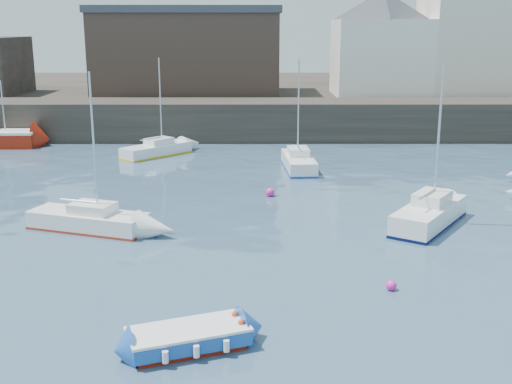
{
  "coord_description": "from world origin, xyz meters",
  "views": [
    {
      "loc": [
        -0.06,
        -15.98,
        8.78
      ],
      "look_at": [
        0.0,
        12.0,
        1.5
      ],
      "focal_mm": 45.0,
      "sensor_mm": 36.0,
      "label": 1
    }
  ],
  "objects_px": {
    "sailboat_f": "(299,162)",
    "sailboat_h": "(157,149)",
    "buoy_mid": "(391,290)",
    "buoy_far": "(270,196)",
    "sailboat_c": "(429,214)",
    "blue_dinghy": "(189,337)",
    "sailboat_b": "(89,220)"
  },
  "relations": [
    {
      "from": "buoy_mid",
      "to": "buoy_far",
      "type": "relative_size",
      "value": 0.79
    },
    {
      "from": "blue_dinghy",
      "to": "sailboat_h",
      "type": "distance_m",
      "value": 28.08
    },
    {
      "from": "sailboat_c",
      "to": "sailboat_f",
      "type": "height_order",
      "value": "sailboat_c"
    },
    {
      "from": "sailboat_h",
      "to": "buoy_mid",
      "type": "height_order",
      "value": "sailboat_h"
    },
    {
      "from": "sailboat_c",
      "to": "buoy_far",
      "type": "xyz_separation_m",
      "value": [
        -7.06,
        5.21,
        -0.55
      ]
    },
    {
      "from": "sailboat_f",
      "to": "sailboat_h",
      "type": "bearing_deg",
      "value": 155.35
    },
    {
      "from": "buoy_far",
      "to": "buoy_mid",
      "type": "bearing_deg",
      "value": -72.87
    },
    {
      "from": "blue_dinghy",
      "to": "sailboat_b",
      "type": "bearing_deg",
      "value": 116.87
    },
    {
      "from": "sailboat_h",
      "to": "buoy_mid",
      "type": "bearing_deg",
      "value": -63.94
    },
    {
      "from": "blue_dinghy",
      "to": "sailboat_b",
      "type": "relative_size",
      "value": 0.53
    },
    {
      "from": "sailboat_b",
      "to": "buoy_far",
      "type": "height_order",
      "value": "sailboat_b"
    },
    {
      "from": "buoy_far",
      "to": "sailboat_h",
      "type": "bearing_deg",
      "value": 124.76
    },
    {
      "from": "sailboat_f",
      "to": "sailboat_h",
      "type": "height_order",
      "value": "sailboat_f"
    },
    {
      "from": "buoy_mid",
      "to": "sailboat_h",
      "type": "bearing_deg",
      "value": 116.06
    },
    {
      "from": "sailboat_h",
      "to": "buoy_far",
      "type": "distance_m",
      "value": 13.42
    },
    {
      "from": "buoy_mid",
      "to": "sailboat_c",
      "type": "bearing_deg",
      "value": 66.27
    },
    {
      "from": "sailboat_c",
      "to": "sailboat_f",
      "type": "relative_size",
      "value": 1.05
    },
    {
      "from": "blue_dinghy",
      "to": "sailboat_c",
      "type": "bearing_deg",
      "value": 49.53
    },
    {
      "from": "sailboat_c",
      "to": "buoy_mid",
      "type": "distance_m",
      "value": 7.98
    },
    {
      "from": "sailboat_h",
      "to": "sailboat_c",
      "type": "bearing_deg",
      "value": -47.82
    },
    {
      "from": "sailboat_b",
      "to": "sailboat_h",
      "type": "distance_m",
      "value": 16.8
    },
    {
      "from": "sailboat_f",
      "to": "sailboat_b",
      "type": "bearing_deg",
      "value": -129.2
    },
    {
      "from": "sailboat_h",
      "to": "sailboat_b",
      "type": "bearing_deg",
      "value": -91.77
    },
    {
      "from": "sailboat_h",
      "to": "buoy_mid",
      "type": "relative_size",
      "value": 18.25
    },
    {
      "from": "buoy_far",
      "to": "blue_dinghy",
      "type": "bearing_deg",
      "value": -99.14
    },
    {
      "from": "sailboat_h",
      "to": "buoy_far",
      "type": "bearing_deg",
      "value": -55.24
    },
    {
      "from": "sailboat_f",
      "to": "blue_dinghy",
      "type": "bearing_deg",
      "value": -101.24
    },
    {
      "from": "blue_dinghy",
      "to": "buoy_far",
      "type": "xyz_separation_m",
      "value": [
        2.67,
        16.61,
        -0.36
      ]
    },
    {
      "from": "sailboat_b",
      "to": "buoy_far",
      "type": "relative_size",
      "value": 15.07
    },
    {
      "from": "sailboat_f",
      "to": "buoy_far",
      "type": "distance_m",
      "value": 6.92
    },
    {
      "from": "sailboat_c",
      "to": "buoy_mid",
      "type": "height_order",
      "value": "sailboat_c"
    },
    {
      "from": "sailboat_c",
      "to": "blue_dinghy",
      "type": "bearing_deg",
      "value": -130.47
    }
  ]
}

